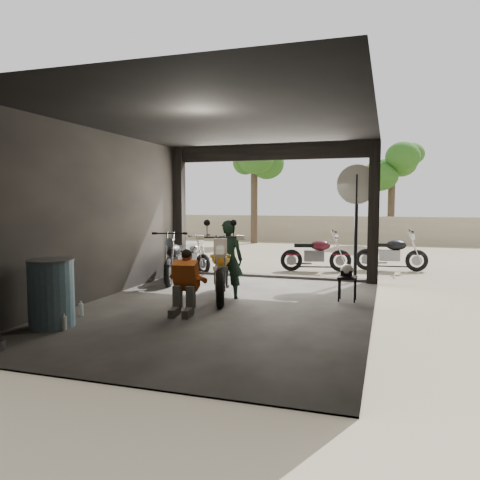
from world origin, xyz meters
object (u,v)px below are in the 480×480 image
Objects in this scene: left_bike at (174,256)px; outside_bike_b at (316,251)px; outside_bike_c at (391,250)px; stool at (347,280)px; mechanic at (184,284)px; main_bike at (221,266)px; rider at (228,260)px; outside_bike_a at (190,253)px; oil_drum at (51,294)px; helmet at (347,270)px; sign_post at (356,202)px.

outside_bike_b is at bearing 26.69° from left_bike.
stool is at bearing 164.02° from outside_bike_c.
outside_bike_b is 5.62m from mechanic.
main_bike is at bearing 142.00° from outside_bike_c.
outside_bike_b is 1.07× the size of rider.
outside_bike_a is 0.98× the size of rider.
outside_bike_b is at bearing 66.91° from oil_drum.
main_bike reaches higher than helmet.
outside_bike_b is 2.04m from outside_bike_c.
helmet is 0.09× the size of sign_post.
oil_drum is (-4.00, -3.15, 0.10)m from stool.
sign_post is (4.00, 1.19, 1.26)m from left_bike.
main_bike is 3.12m from oil_drum.
stool is at bearing 29.69° from mechanic.
stool is 0.18× the size of sign_post.
outside_bike_b is 1.61× the size of oil_drum.
helmet is at bearing 30.66° from mechanic.
rider is at bearing -145.89° from helmet.
stool is 1.90× the size of helmet.
left_bike is 1.74× the size of oil_drum.
oil_drum is at bearing 141.78° from outside_bike_c.
outside_bike_a is 3.36m from outside_bike_b.
left_bike is 3.24m from mechanic.
rider is at bearing 25.83° from main_bike.
stool is at bearing -105.53° from sign_post.
rider is 6.07× the size of helmet.
mechanic is 4.91m from sign_post.
outside_bike_a is at bearing 104.04° from main_bike.
left_bike is at bearing 111.06° from mechanic.
left_bike is at bearing 119.16° from main_bike.
outside_bike_b is (2.88, 2.61, -0.04)m from left_bike.
rider is at bearing 152.12° from outside_bike_b.
mechanic is (-0.28, -1.42, -0.24)m from rider.
sign_post reaches higher than outside_bike_b.
mechanic is 4.13× the size of helmet.
outside_bike_c is 1.07× the size of rider.
sign_post is at bearing -155.00° from outside_bike_b.
mechanic is 3.10m from helmet.
outside_bike_b is 1.57× the size of mechanic.
oil_drum is at bearing -146.23° from outside_bike_a.
outside_bike_c is at bearing -82.85° from outside_bike_b.
stool is at bearing -49.59° from helmet.
outside_bike_c is at bearing 54.79° from mechanic.
sign_post is (4.31, -0.39, 1.34)m from outside_bike_a.
outside_bike_b is (1.18, 4.15, -0.09)m from main_bike.
left_bike is 2.31m from rider.
oil_drum reaches higher than helmet.
sign_post reaches higher than outside_bike_c.
helmet reaches higher than stool.
left_bike reaches higher than stool.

